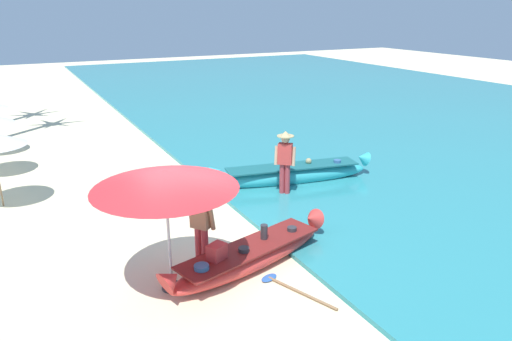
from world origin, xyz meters
The scene contains 8 objects.
ground_plane centered at (0.00, 0.00, 0.00)m, with size 80.00×80.00×0.00m, color beige.
sea centered at (13.69, 8.00, 0.05)m, with size 24.00×56.00×0.10m, color teal.
boat_red_foreground centered at (0.77, -0.70, 0.26)m, with size 3.96×1.69×0.75m.
boat_cyan_midground centered at (3.92, 2.88, 0.31)m, with size 4.78×1.53×0.84m.
person_vendor_hatted centered at (3.26, 2.19, 1.04)m, with size 0.54×0.50×1.79m.
person_tourist_customer centered at (-0.02, -0.23, 0.90)m, with size 0.48×0.55×1.60m.
patio_umbrella_large centered at (-0.79, -0.71, 2.07)m, with size 2.48×2.48×2.25m.
paddle centered at (1.07, -1.68, 0.03)m, with size 0.76×1.56×0.05m.
Camera 1 is at (-2.90, -8.05, 4.78)m, focal length 33.74 mm.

